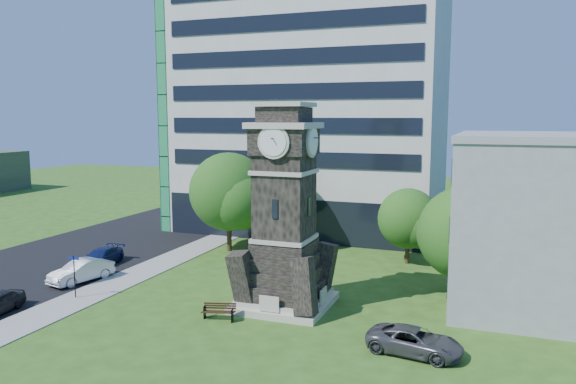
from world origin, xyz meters
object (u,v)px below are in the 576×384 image
at_px(street_sign, 74,272).
at_px(car_street_mid, 81,271).
at_px(car_east_lot, 415,341).
at_px(clock_tower, 285,220).
at_px(car_street_north, 101,257).
at_px(park_bench, 219,311).

bearing_deg(street_sign, car_street_mid, 109.58).
relative_size(car_east_lot, street_sign, 1.67).
bearing_deg(clock_tower, car_street_north, 167.76).
bearing_deg(car_street_mid, street_sign, -41.02).
relative_size(clock_tower, car_east_lot, 2.66).
bearing_deg(street_sign, park_bench, -16.21).
bearing_deg(car_street_mid, car_street_north, 125.23).
distance_m(car_street_north, street_sign, 7.97).
distance_m(car_east_lot, street_sign, 21.32).
height_order(car_street_north, street_sign, street_sign).
relative_size(car_street_north, park_bench, 2.42).
distance_m(clock_tower, street_sign, 13.78).
bearing_deg(car_street_north, car_street_mid, -72.95).
bearing_deg(car_east_lot, car_street_mid, 88.21).
distance_m(clock_tower, car_street_mid, 15.70).
distance_m(car_street_mid, park_bench, 12.78).
xyz_separation_m(clock_tower, car_east_lot, (8.40, -4.29, -4.64)).
relative_size(clock_tower, car_street_mid, 2.67).
distance_m(car_street_mid, street_sign, 3.86).
bearing_deg(park_bench, car_street_mid, 149.47).
bearing_deg(car_east_lot, park_bench, 93.64).
relative_size(car_east_lot, park_bench, 2.49).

